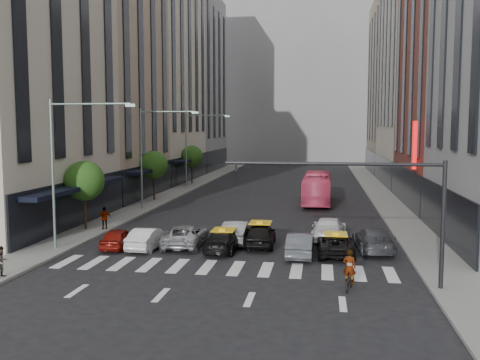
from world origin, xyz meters
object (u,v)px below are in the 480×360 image
at_px(taxi_left, 224,241).
at_px(motorcycle, 349,282).
at_px(streetlamp_far, 194,141).
at_px(taxi_center, 260,235).
at_px(bus, 317,188).
at_px(streetlamp_near, 67,154).
at_px(streetlamp_mid, 151,145).
at_px(car_red, 118,238).
at_px(car_white_front, 148,238).
at_px(pedestrian_near, 2,262).
at_px(pedestrian_far, 105,218).

distance_m(taxi_left, motorcycle, 9.81).
relative_size(streetlamp_far, taxi_center, 2.04).
distance_m(taxi_left, bus, 22.00).
bearing_deg(streetlamp_near, taxi_center, 14.27).
distance_m(streetlamp_far, motorcycle, 41.26).
bearing_deg(streetlamp_mid, car_red, -79.93).
height_order(car_white_front, bus, bus).
height_order(taxi_left, taxi_center, taxi_center).
xyz_separation_m(streetlamp_far, bus, (14.64, -9.38, -4.38)).
height_order(streetlamp_near, pedestrian_near, streetlamp_near).
bearing_deg(streetlamp_near, bus, 57.09).
distance_m(car_red, taxi_left, 6.64).
height_order(taxi_center, bus, bus).
xyz_separation_m(car_white_front, bus, (10.08, 21.40, 0.85)).
bearing_deg(streetlamp_near, car_white_front, 14.93).
bearing_deg(streetlamp_near, taxi_left, 7.96).
bearing_deg(streetlamp_far, pedestrian_near, -90.53).
distance_m(streetlamp_mid, pedestrian_far, 11.04).
xyz_separation_m(streetlamp_near, car_white_front, (4.55, 1.21, -5.23)).
bearing_deg(streetlamp_far, streetlamp_near, -90.00).
bearing_deg(taxi_left, taxi_center, -138.94).
bearing_deg(pedestrian_far, streetlamp_near, 62.25).
height_order(streetlamp_mid, streetlamp_far, same).
xyz_separation_m(taxi_left, bus, (5.35, 21.32, 0.88)).
height_order(streetlamp_far, motorcycle, streetlamp_far).
bearing_deg(streetlamp_far, car_white_front, -81.59).
xyz_separation_m(bus, pedestrian_near, (-14.99, -29.05, -0.60)).
bearing_deg(streetlamp_mid, taxi_left, -57.73).
bearing_deg(taxi_center, streetlamp_near, 12.64).
bearing_deg(streetlamp_far, taxi_center, -68.74).
bearing_deg(streetlamp_far, bus, -32.66).
distance_m(taxi_center, pedestrian_near, 14.95).
bearing_deg(streetlamp_near, streetlamp_mid, 90.00).
bearing_deg(streetlamp_far, car_red, -85.11).
relative_size(bus, pedestrian_near, 7.06).
bearing_deg(pedestrian_near, motorcycle, -64.51).
height_order(car_red, car_white_front, car_white_front).
height_order(streetlamp_near, taxi_center, streetlamp_near).
distance_m(streetlamp_mid, car_red, 16.02).
distance_m(car_white_front, motorcycle, 13.60).
distance_m(taxi_center, pedestrian_far, 12.14).
bearing_deg(streetlamp_mid, pedestrian_near, -90.91).
xyz_separation_m(streetlamp_near, pedestrian_near, (-0.36, -6.43, -4.98)).
distance_m(streetlamp_near, streetlamp_far, 32.00).
height_order(car_red, taxi_center, taxi_center).
height_order(car_white_front, motorcycle, car_white_front).
bearing_deg(pedestrian_far, car_red, 89.71).
height_order(streetlamp_near, car_red, streetlamp_near).
bearing_deg(taxi_left, streetlamp_near, 11.27).
distance_m(streetlamp_mid, pedestrian_near, 22.98).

